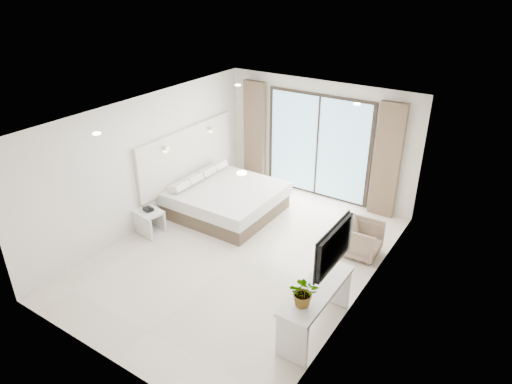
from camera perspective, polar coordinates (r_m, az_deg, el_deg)
ground at (r=8.70m, az=-1.81°, el=-7.81°), size 6.20×6.20×0.00m
room_shell at (r=8.66m, az=0.19°, el=3.98°), size 4.62×6.22×2.72m
bed at (r=9.97m, az=-3.82°, el=-0.92°), size 2.15×2.05×0.74m
nightstand at (r=9.49m, az=-13.18°, el=-3.64°), size 0.60×0.53×0.49m
phone at (r=9.37m, az=-13.32°, el=-2.10°), size 0.22×0.19×0.06m
console_desk at (r=6.83m, az=7.54°, el=-13.22°), size 0.49×1.58×0.77m
plant at (r=6.29m, az=6.00°, el=-12.66°), size 0.54×0.56×0.34m
armchair at (r=8.74m, az=13.01°, el=-5.55°), size 0.68×0.73×0.72m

